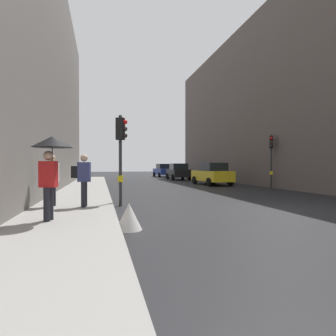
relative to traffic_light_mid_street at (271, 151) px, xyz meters
name	(u,v)px	position (x,y,z in m)	size (l,w,h in m)	color
ground_plane	(277,210)	(-5.25, -7.98, -2.52)	(120.00, 120.00, 0.00)	black
sidewalk_kerb	(82,195)	(-12.17, -1.98, -2.44)	(2.72, 40.00, 0.16)	gray
building_facade_right	(305,107)	(6.31, 4.27, 4.15)	(12.00, 32.22, 13.35)	#5B514C
traffic_light_mid_street	(271,151)	(0.00, 0.00, 0.00)	(0.38, 0.44, 3.65)	#2D2D2D
traffic_light_near_right	(121,143)	(-10.49, -5.72, -0.12)	(0.45, 0.34, 3.48)	#2D2D2D
car_yellow_taxi	(212,174)	(-2.58, 4.07, -1.64)	(2.25, 4.32, 1.76)	yellow
car_dark_suv	(178,172)	(-2.99, 12.48, -1.64)	(2.13, 4.26, 1.76)	black
car_blue_van	(163,170)	(-3.00, 19.76, -1.64)	(2.21, 4.30, 1.76)	navy
pedestrian_with_umbrella	(51,154)	(-12.47, -8.91, -0.68)	(1.00, 1.00, 2.14)	black
pedestrian_with_grey_backpack	(83,177)	(-11.84, -6.69, -1.36)	(0.64, 0.38, 1.77)	black
pedestrian_with_black_backpack	(51,177)	(-12.91, -6.30, -1.36)	(0.64, 0.40, 1.77)	black
warning_sign_triangle	(129,216)	(-10.59, -9.70, -2.19)	(0.64, 0.64, 0.65)	silver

